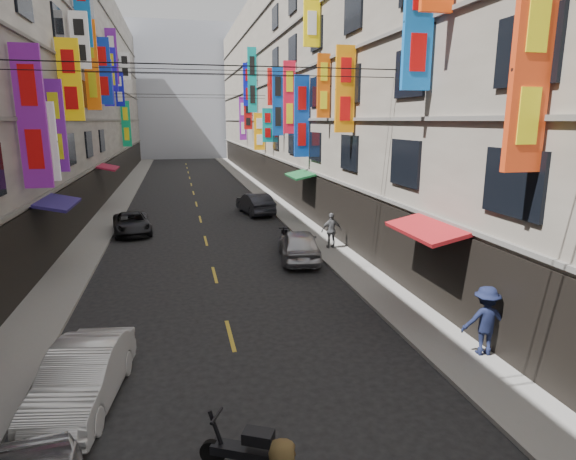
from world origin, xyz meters
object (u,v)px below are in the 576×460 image
car_left_far (132,223)px  pedestrian_rnear (485,320)px  car_right_far (255,204)px  scooter_far_right (285,237)px  car_right_mid (299,245)px  scooter_crossing (247,450)px  pedestrian_rfar (332,230)px  car_left_mid (82,377)px

car_left_far → pedestrian_rnear: 20.57m
car_right_far → scooter_far_right: bearing=81.8°
car_left_far → car_right_mid: 10.89m
scooter_crossing → pedestrian_rfar: (6.33, 14.52, 0.57)m
car_right_mid → pedestrian_rnear: size_ratio=2.25×
scooter_crossing → car_left_far: size_ratio=0.38×
scooter_far_right → car_right_mid: bearing=107.6°
car_right_mid → car_left_mid: bearing=61.5°
scooter_far_right → pedestrian_rnear: bearing=117.8°
car_right_far → pedestrian_rfar: bearing=93.1°
car_right_mid → car_right_far: car_right_mid is taller
scooter_crossing → pedestrian_rnear: (6.90, 2.91, 0.64)m
car_right_far → car_left_mid: bearing=62.3°
scooter_far_right → car_right_far: (-0.11, 8.90, 0.29)m
scooter_far_right → car_right_mid: size_ratio=0.41×
car_left_far → car_right_far: bearing=21.0°
car_right_far → pedestrian_rfar: size_ratio=2.50×
scooter_far_right → car_left_mid: 15.01m
scooter_crossing → pedestrian_rfar: bearing=3.5°
car_right_mid → pedestrian_rnear: 10.56m
car_left_mid → car_right_far: size_ratio=0.93×
car_left_far → pedestrian_rfar: bearing=-38.8°
scooter_far_right → pedestrian_rnear: size_ratio=0.92×
scooter_crossing → car_left_mid: bearing=75.2°
pedestrian_rfar → car_right_far: bearing=-79.6°
scooter_crossing → car_right_mid: car_right_mid is taller
car_left_mid → pedestrian_rnear: size_ratio=2.15×
car_right_far → car_left_far: bearing=19.9°
car_left_mid → car_right_far: car_right_far is taller
car_left_far → pedestrian_rfar: pedestrian_rfar is taller
scooter_far_right → car_left_mid: bearing=76.0°
pedestrian_rfar → car_right_mid: bearing=32.8°
scooter_crossing → scooter_far_right: (4.25, 15.93, 0.00)m
car_right_far → pedestrian_rnear: (2.76, -21.92, 0.35)m
pedestrian_rnear → car_left_mid: bearing=10.6°
car_left_mid → pedestrian_rnear: pedestrian_rnear is taller
car_right_far → scooter_crossing: bearing=71.7°
car_right_mid → car_right_far: bearing=-80.8°
scooter_far_right → car_left_far: (-7.93, 4.61, 0.16)m
car_right_mid → pedestrian_rfar: 2.45m
pedestrian_rnear → car_left_far: bearing=-48.0°
scooter_far_right → car_right_mid: 2.80m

